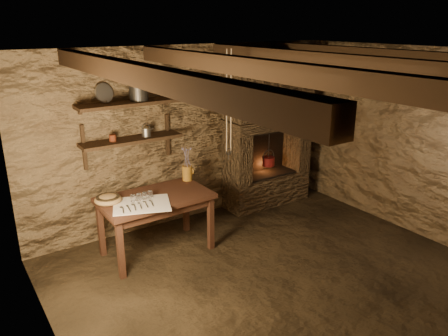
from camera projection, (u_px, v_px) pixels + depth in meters
floor at (279, 280)px, 4.75m from camera, size 4.50×4.50×0.00m
back_wall at (186, 136)px, 5.94m from camera, size 4.50×0.04×2.40m
left_wall at (50, 235)px, 3.18m from camera, size 0.04×4.00×2.40m
right_wall at (418, 144)px, 5.56m from camera, size 0.04×4.00×2.40m
ceiling at (290, 53)px, 3.98m from camera, size 4.50×4.00×0.04m
beam_far_left at (137, 74)px, 3.22m from camera, size 0.14×3.95×0.16m
beam_mid_left at (246, 67)px, 3.75m from camera, size 0.14×3.95×0.16m
beam_mid_right at (327, 61)px, 4.28m from camera, size 0.14×3.95×0.16m
beam_far_right at (391, 57)px, 4.80m from camera, size 0.14×3.95×0.16m
shelf_lower at (132, 140)px, 5.33m from camera, size 1.25×0.30×0.04m
shelf_upper at (129, 103)px, 5.19m from camera, size 1.25×0.30×0.04m
hearth at (268, 125)px, 6.41m from camera, size 1.43×0.51×2.30m
work_table at (156, 222)px, 5.23m from camera, size 1.30×0.75×0.74m
linen_cloth at (142, 204)px, 4.87m from camera, size 0.76×0.69×0.01m
pewter_cutlery_row at (142, 204)px, 4.85m from camera, size 0.56×0.37×0.01m
drinking_glasses at (139, 197)px, 4.96m from camera, size 0.20×0.06×0.08m
stoneware_jug at (187, 166)px, 5.57m from camera, size 0.16×0.16×0.44m
wooden_bowl at (108, 200)px, 4.91m from camera, size 0.32×0.32×0.11m
iron_stockpot at (139, 94)px, 5.23m from camera, size 0.26×0.26×0.17m
tin_pan at (104, 93)px, 5.09m from camera, size 0.25×0.16×0.23m
small_kettle at (146, 132)px, 5.42m from camera, size 0.18×0.16×0.16m
rusty_tin at (113, 138)px, 5.19m from camera, size 0.09×0.09×0.08m
red_pot at (268, 161)px, 6.53m from camera, size 0.24×0.24×0.54m
hanging_ropes at (229, 102)px, 5.03m from camera, size 0.08×0.08×1.20m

